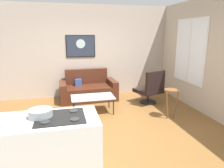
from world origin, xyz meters
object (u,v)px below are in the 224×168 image
Objects in this scene: coffee_table at (93,98)px; bar_stool at (171,96)px; couch at (88,90)px; armchair at (151,89)px; wall_painting at (81,46)px; mixing_bowl at (41,113)px.

coffee_table is 1.88m from bar_stool.
armchair reaches higher than couch.
coffee_table is 1.95m from wall_painting.
mixing_bowl is (-2.66, -2.60, 0.54)m from armchair.
bar_stool is (0.04, -1.03, 0.08)m from armchair.
armchair is at bearing 9.95° from coffee_table.
armchair reaches higher than bar_stool.
couch is 2.44× the size of bar_stool.
bar_stool is at bearing -47.33° from couch.
wall_painting is at bearing 128.90° from bar_stool.
mixing_bowl is (-1.00, -3.41, 0.69)m from couch.
mixing_bowl reaches higher than couch.
wall_painting is (-0.14, 0.44, 1.28)m from couch.
couch is 2.52m from bar_stool.
wall_painting is at bearing 107.72° from couch.
armchair is (1.67, -0.81, 0.15)m from couch.
armchair is 3.76m from mixing_bowl.
couch is 1.86m from armchair.
mixing_bowl reaches higher than coffee_table.
armchair is 1.39× the size of bar_stool.
couch is 1.61× the size of coffee_table.
mixing_bowl reaches higher than bar_stool.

